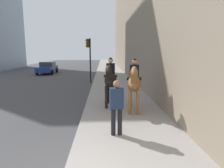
# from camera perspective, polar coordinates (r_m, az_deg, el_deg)

# --- Properties ---
(mounted_horse_near) EXTENTS (2.15, 0.73, 2.30)m
(mounted_horse_near) POSITION_cam_1_polar(r_m,az_deg,el_deg) (9.04, -0.45, 1.38)
(mounted_horse_near) COLOR black
(mounted_horse_near) RESTS_ON sidewalk_slab
(mounted_horse_far) EXTENTS (2.14, 0.80, 2.29)m
(mounted_horse_far) POSITION_cam_1_polar(r_m,az_deg,el_deg) (8.22, 6.44, 0.48)
(mounted_horse_far) COLOR brown
(mounted_horse_far) RESTS_ON sidewalk_slab
(pedestrian_greeting) EXTENTS (0.28, 0.41, 1.70)m
(pedestrian_greeting) POSITION_cam_1_polar(r_m,az_deg,el_deg) (5.93, 1.35, -5.87)
(pedestrian_greeting) COLOR black
(pedestrian_greeting) RESTS_ON sidewalk_slab
(car_near_lane) EXTENTS (4.46, 2.02, 1.44)m
(car_near_lane) POSITION_cam_1_polar(r_m,az_deg,el_deg) (25.22, -18.24, 4.56)
(car_near_lane) COLOR navy
(car_near_lane) RESTS_ON ground
(traffic_light_near_curb) EXTENTS (0.20, 0.44, 3.75)m
(traffic_light_near_curb) POSITION_cam_1_polar(r_m,az_deg,el_deg) (16.71, -6.68, 8.85)
(traffic_light_near_curb) COLOR black
(traffic_light_near_curb) RESTS_ON ground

